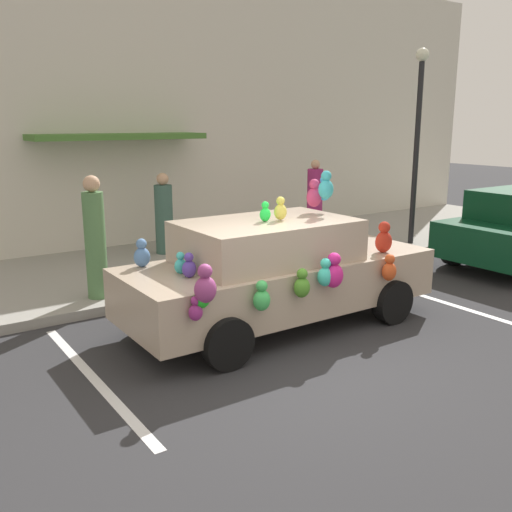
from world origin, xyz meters
The scene contains 11 objects.
ground_plane centered at (0.00, 0.00, 0.00)m, with size 60.00×60.00×0.00m, color #2D2D30.
sidewalk centered at (0.00, 5.00, 0.07)m, with size 24.00×4.00×0.15m, color gray.
storefront_building centered at (0.01, 7.14, 3.19)m, with size 24.00×1.25×6.40m.
parking_stripe_front centered at (3.55, 1.00, 0.00)m, with size 0.12×3.60×0.01m, color silver.
parking_stripe_rear centered at (-2.07, 1.00, 0.00)m, with size 0.12×3.60×0.01m, color silver.
plush_covered_car centered at (0.68, 1.20, 0.80)m, with size 4.51×2.03×2.18m.
teddy_bear_on_sidewalk centered at (2.37, 3.48, 0.50)m, with size 0.39×0.33×0.75m.
street_lamp_post centered at (6.16, 3.50, 2.71)m, with size 0.28×0.28×4.22m.
pedestrian_near_shopfront centered at (-1.13, 3.50, 1.06)m, with size 0.32×0.32×1.92m.
pedestrian_walking_past centered at (1.09, 5.74, 0.93)m, with size 0.37×0.37×1.68m.
pedestrian_by_lamp centered at (4.31, 4.73, 1.03)m, with size 0.35×0.35×1.88m.
Camera 1 is at (-3.90, -4.98, 2.86)m, focal length 39.82 mm.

